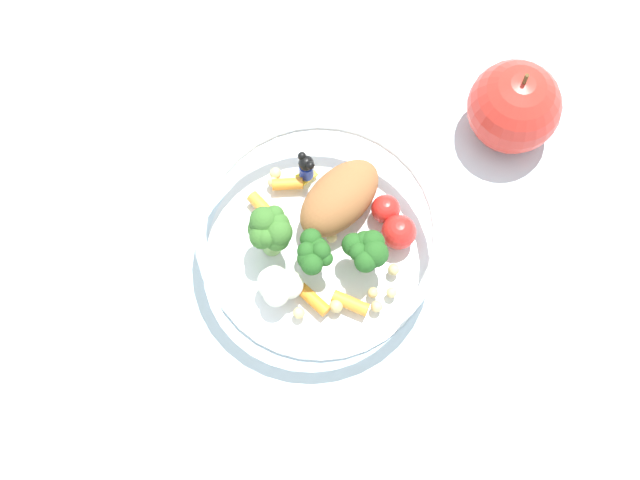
{
  "coord_description": "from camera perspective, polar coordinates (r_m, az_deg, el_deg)",
  "views": [
    {
      "loc": [
        0.15,
        0.22,
        0.74
      ],
      "look_at": [
        -0.01,
        0.0,
        0.03
      ],
      "focal_mm": 51.11,
      "sensor_mm": 36.0,
      "label": 1
    }
  ],
  "objects": [
    {
      "name": "ground_plane",
      "position": [
        0.79,
        -0.54,
        -1.05
      ],
      "size": [
        2.4,
        2.4,
        0.0
      ],
      "primitive_type": "plane",
      "color": "silver"
    },
    {
      "name": "food_container",
      "position": [
        0.76,
        0.08,
        0.22
      ],
      "size": [
        0.2,
        0.2,
        0.07
      ],
      "color": "white",
      "rests_on": "ground_plane"
    },
    {
      "name": "loose_apple",
      "position": [
        0.82,
        12.26,
        7.92
      ],
      "size": [
        0.08,
        0.08,
        0.09
      ],
      "color": "red",
      "rests_on": "ground_plane"
    }
  ]
}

